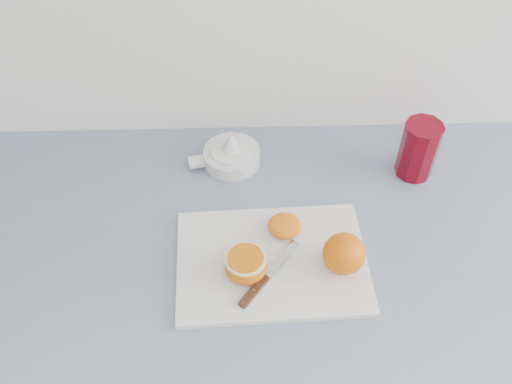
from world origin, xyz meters
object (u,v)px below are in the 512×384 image
counter (295,339)px  red_tumbler (418,151)px  cutting_board (272,262)px  half_orange (246,265)px  citrus_juicer (231,154)px

counter → red_tumbler: size_ratio=18.45×
cutting_board → red_tumbler: bearing=36.5°
cutting_board → red_tumbler: (0.31, 0.23, 0.05)m
cutting_board → half_orange: bearing=-151.0°
counter → half_orange: 0.50m
counter → half_orange: size_ratio=31.16×
counter → half_orange: bearing=-138.8°
counter → cutting_board: bearing=-132.5°
counter → half_orange: half_orange is taller
half_orange → red_tumbler: bearing=35.5°
citrus_juicer → cutting_board: bearing=-74.4°
half_orange → citrus_juicer: size_ratio=0.49×
cutting_board → counter: bearing=47.5°
cutting_board → half_orange: 0.06m
counter → half_orange: (-0.12, -0.10, 0.48)m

